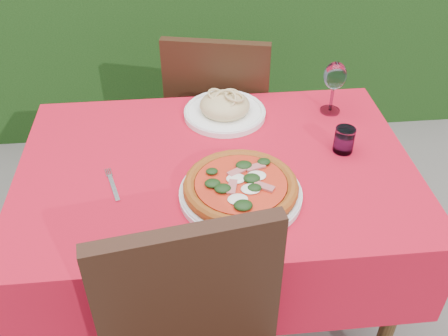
{
  "coord_description": "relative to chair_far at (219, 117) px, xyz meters",
  "views": [
    {
      "loc": [
        -0.1,
        -1.26,
        1.73
      ],
      "look_at": [
        0.02,
        -0.05,
        0.77
      ],
      "focal_mm": 40.0,
      "sensor_mm": 36.0,
      "label": 1
    }
  ],
  "objects": [
    {
      "name": "water_glass",
      "position": [
        0.36,
        -0.58,
        0.25
      ],
      "size": [
        0.07,
        0.07,
        0.09
      ],
      "color": "silver",
      "rests_on": "dining_table"
    },
    {
      "name": "ground",
      "position": [
        -0.07,
        -0.61,
        -0.54
      ],
      "size": [
        60.0,
        60.0,
        0.0
      ],
      "primitive_type": "plane",
      "color": "#625D59",
      "rests_on": "ground"
    },
    {
      "name": "fork",
      "position": [
        -0.38,
        -0.7,
        0.21
      ],
      "size": [
        0.07,
        0.17,
        0.0
      ],
      "primitive_type": "cube",
      "rotation": [
        0.0,
        0.0,
        0.27
      ],
      "color": "silver",
      "rests_on": "dining_table"
    },
    {
      "name": "dining_table",
      "position": [
        -0.07,
        -0.61,
        0.06
      ],
      "size": [
        1.26,
        0.86,
        0.75
      ],
      "color": "#452D16",
      "rests_on": "ground"
    },
    {
      "name": "pizza_plate",
      "position": [
        -0.01,
        -0.77,
        0.24
      ],
      "size": [
        0.36,
        0.36,
        0.07
      ],
      "rotation": [
        0.0,
        0.0,
        0.11
      ],
      "color": "silver",
      "rests_on": "dining_table"
    },
    {
      "name": "pasta_plate",
      "position": [
        -0.01,
        -0.32,
        0.24
      ],
      "size": [
        0.3,
        0.3,
        0.08
      ],
      "rotation": [
        0.0,
        0.0,
        -0.08
      ],
      "color": "white",
      "rests_on": "dining_table"
    },
    {
      "name": "wine_glass",
      "position": [
        0.38,
        -0.33,
        0.35
      ],
      "size": [
        0.08,
        0.08,
        0.2
      ],
      "color": "silver",
      "rests_on": "dining_table"
    },
    {
      "name": "chair_far",
      "position": [
        0.0,
        0.0,
        0.0
      ],
      "size": [
        0.51,
        0.51,
        0.94
      ],
      "rotation": [
        0.0,
        0.0,
        2.92
      ],
      "color": "black",
      "rests_on": "ground"
    }
  ]
}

